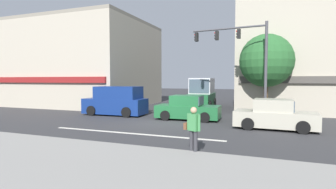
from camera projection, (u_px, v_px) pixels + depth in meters
name	position (u px, v px, depth m)	size (l,w,h in m)	color
ground_plane	(160.00, 123.00, 15.90)	(120.00, 120.00, 0.00)	#333335
lane_marking_stripe	(132.00, 133.00, 12.64)	(9.00, 0.24, 0.01)	silver
sidewalk_curb	(53.00, 162.00, 7.96)	(40.00, 5.00, 0.16)	gray
building_left_block	(83.00, 64.00, 27.99)	(13.79, 10.96, 8.49)	#B7AD99
building_right_corner	(322.00, 50.00, 22.38)	(13.39, 10.78, 10.31)	#B7AD99
street_tree	(266.00, 61.00, 18.44)	(3.74, 3.74, 5.82)	#4C3823
utility_pole_near_left	(97.00, 59.00, 22.39)	(1.40, 0.22, 8.49)	brown
utility_pole_far_right	(293.00, 52.00, 18.84)	(1.40, 0.22, 8.91)	brown
traffic_light_mast	(244.00, 53.00, 16.73)	(4.87, 0.67, 6.20)	#47474C
sedan_waiting_far	(188.00, 109.00, 17.04)	(4.15, 1.97, 1.58)	#1E6033
box_truck_approaching_near	(202.00, 95.00, 23.94)	(2.56, 5.73, 2.75)	#1E6033
sedan_crossing_center	(274.00, 116.00, 13.75)	(4.16, 2.00, 1.58)	#B7B29E
van_crossing_leftbound	(116.00, 101.00, 19.30)	(4.65, 2.14, 2.11)	navy
pedestrian_foreground_with_bag	(193.00, 128.00, 8.95)	(0.65, 0.50, 1.67)	#333338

